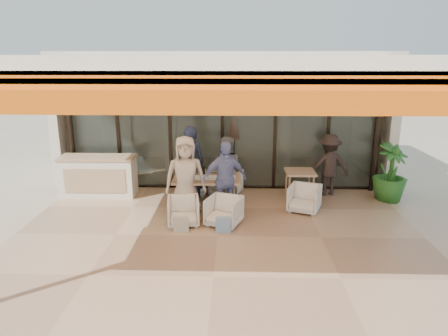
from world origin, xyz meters
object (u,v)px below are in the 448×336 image
object	(u,v)px
chair_far_right	(226,181)
side_chair	(304,197)
chair_near_left	(183,210)
standing_woman	(329,165)
host_counter	(99,176)
chair_far_left	(193,182)
diner_cream	(186,177)
dining_table	(206,180)
diner_periwinkle	(225,180)
diner_grey	(226,170)
potted_palm	(390,172)
chair_near_right	(224,210)
diner_navy	(190,164)
side_table	(300,175)

from	to	relation	value
chair_far_right	side_chair	size ratio (longest dim) A/B	1.05
chair_near_left	standing_woman	world-z (taller)	standing_woman
host_counter	chair_far_left	distance (m)	2.34
chair_far_right	diner_cream	world-z (taller)	diner_cream
dining_table	diner_periwinkle	xyz separation A→B (m)	(0.43, -0.46, 0.15)
diner_grey	potted_palm	size ratio (longest dim) A/B	1.13
chair_far_right	chair_near_right	bearing A→B (deg)	110.16
chair_near_left	standing_woman	xyz separation A→B (m)	(3.41, 1.95, 0.46)
chair_near_right	potted_palm	world-z (taller)	potted_palm
chair_near_left	diner_periwinkle	xyz separation A→B (m)	(0.84, 0.50, 0.51)
diner_navy	side_chair	distance (m)	2.76
diner_navy	diner_cream	xyz separation A→B (m)	(0.00, -0.90, -0.04)
standing_woman	chair_far_left	bearing A→B (deg)	-2.65
diner_cream	standing_woman	bearing A→B (deg)	14.74
potted_palm	standing_woman	bearing A→B (deg)	166.42
host_counter	dining_table	world-z (taller)	host_counter
side_table	side_chair	size ratio (longest dim) A/B	1.09
diner_cream	side_table	distance (m)	2.85
diner_cream	potted_palm	distance (m)	4.93
chair_far_left	standing_woman	world-z (taller)	standing_woman
diner_grey	chair_far_right	bearing A→B (deg)	-91.82
diner_navy	side_table	bearing A→B (deg)	170.83
diner_grey	diner_cream	distance (m)	1.23
dining_table	diner_grey	world-z (taller)	diner_grey
chair_near_left	diner_grey	world-z (taller)	diner_grey
diner_cream	potted_palm	bearing A→B (deg)	4.71
side_chair	chair_far_right	bearing A→B (deg)	170.07
dining_table	potted_palm	xyz separation A→B (m)	(4.39, 0.66, 0.03)
diner_navy	diner_grey	world-z (taller)	diner_navy
chair_near_right	chair_near_left	bearing A→B (deg)	-159.89
host_counter	chair_near_left	distance (m)	2.89
standing_woman	diner_cream	bearing A→B (deg)	19.56
chair_near_right	potted_palm	xyz separation A→B (m)	(3.96, 1.62, 0.37)
dining_table	chair_far_left	bearing A→B (deg)	113.59
side_chair	chair_near_right	bearing A→B (deg)	-134.26
chair_far_right	chair_near_left	xyz separation A→B (m)	(-0.84, -1.90, -0.03)
chair_near_left	potted_palm	size ratio (longest dim) A/B	0.46
dining_table	diner_cream	size ratio (longest dim) A/B	0.84
chair_far_left	chair_far_right	distance (m)	0.84
diner_cream	side_table	bearing A→B (deg)	13.61
chair_far_left	chair_far_right	world-z (taller)	chair_far_right
dining_table	diner_grey	size ratio (longest dim) A/B	0.93
host_counter	standing_woman	xyz separation A→B (m)	(5.73, 0.24, 0.25)
diner_navy	side_table	world-z (taller)	diner_navy
diner_navy	side_chair	size ratio (longest dim) A/B	2.73
chair_near_right	host_counter	bearing A→B (deg)	171.72
diner_navy	potted_palm	world-z (taller)	diner_navy
potted_palm	diner_grey	bearing A→B (deg)	-176.87
diner_navy	standing_woman	bearing A→B (deg)	176.54
chair_far_right	diner_periwinkle	distance (m)	1.48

